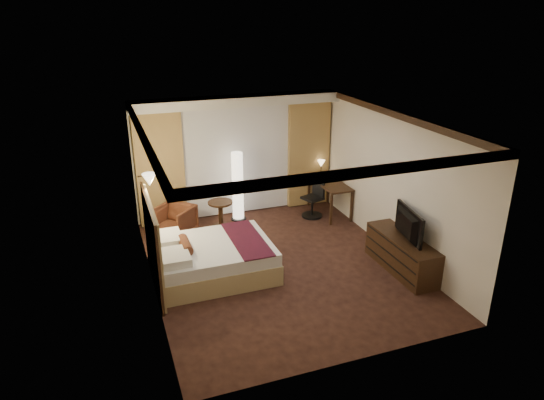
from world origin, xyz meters
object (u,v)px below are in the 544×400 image
object	(u,v)px
desk	(329,198)
television	(404,223)
floor_lamp	(238,186)
bed	(214,259)
side_table	(221,214)
office_chair	(312,197)
dresser	(402,254)
armchair	(175,220)

from	to	relation	value
desk	television	size ratio (longest dim) A/B	1.28
floor_lamp	desk	bearing A→B (deg)	-10.12
bed	side_table	distance (m)	2.02
office_chair	television	world-z (taller)	television
side_table	floor_lamp	distance (m)	0.72
bed	dresser	size ratio (longest dim) A/B	1.23
office_chair	desk	bearing A→B (deg)	-12.49
armchair	office_chair	xyz separation A→B (m)	(3.08, -0.05, 0.12)
desk	floor_lamp	bearing A→B (deg)	169.88
dresser	desk	bearing A→B (deg)	91.02
armchair	dresser	distance (m)	4.55
dresser	bed	bearing A→B (deg)	162.58
bed	dresser	xyz separation A→B (m)	(3.18, -1.00, 0.02)
dresser	television	distance (m)	0.61
side_table	office_chair	bearing A→B (deg)	-4.48
bed	armchair	distance (m)	1.86
floor_lamp	office_chair	size ratio (longest dim) A/B	1.62
bed	floor_lamp	xyz separation A→B (m)	(1.07, 2.18, 0.49)
dresser	television	xyz separation A→B (m)	(-0.03, 0.00, 0.61)
side_table	bed	bearing A→B (deg)	-107.58
armchair	desk	world-z (taller)	desk
desk	office_chair	bearing A→B (deg)	-173.64
bed	desk	world-z (taller)	desk
television	floor_lamp	bearing A→B (deg)	43.40
side_table	desk	world-z (taller)	desk
floor_lamp	office_chair	world-z (taller)	floor_lamp
office_chair	television	xyz separation A→B (m)	(0.47, -2.76, 0.45)
desk	armchair	bearing A→B (deg)	179.98
floor_lamp	desk	distance (m)	2.13
side_table	desk	xyz separation A→B (m)	(2.52, -0.11, 0.08)
side_table	floor_lamp	xyz separation A→B (m)	(0.46, 0.26, 0.49)
armchair	side_table	world-z (taller)	armchair
side_table	floor_lamp	world-z (taller)	floor_lamp
side_table	floor_lamp	bearing A→B (deg)	28.81
office_chair	armchair	bearing A→B (deg)	160.20
side_table	office_chair	size ratio (longest dim) A/B	0.60
desk	office_chair	xyz separation A→B (m)	(-0.45, -0.05, 0.11)
bed	floor_lamp	size ratio (longest dim) A/B	1.29
armchair	floor_lamp	distance (m)	1.57
office_chair	side_table	bearing A→B (deg)	156.67
side_table	dresser	size ratio (longest dim) A/B	0.35
desk	dresser	world-z (taller)	desk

